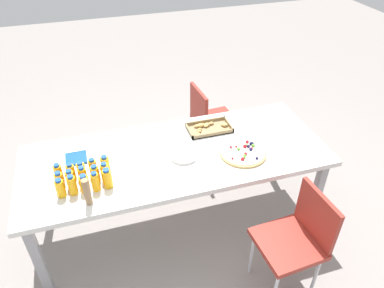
{
  "coord_description": "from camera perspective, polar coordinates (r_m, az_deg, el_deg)",
  "views": [
    {
      "loc": [
        -0.51,
        -2.08,
        2.42
      ],
      "look_at": [
        0.14,
        0.06,
        0.78
      ],
      "focal_mm": 33.83,
      "sensor_mm": 36.0,
      "label": 1
    }
  ],
  "objects": [
    {
      "name": "party_table",
      "position": [
        2.75,
        -2.49,
        -2.56
      ],
      "size": [
        2.27,
        0.9,
        0.76
      ],
      "color": "silver",
      "rests_on": "ground_plane"
    },
    {
      "name": "juice_bottle_6",
      "position": [
        2.52,
        -18.6,
        -5.31
      ],
      "size": [
        0.06,
        0.06,
        0.14
      ],
      "color": "#F9AE14",
      "rests_on": "party_table"
    },
    {
      "name": "fruit_pizza",
      "position": [
        2.73,
        8.06,
        -1.31
      ],
      "size": [
        0.35,
        0.35,
        0.05
      ],
      "color": "tan",
      "rests_on": "party_table"
    },
    {
      "name": "juice_bottle_1",
      "position": [
        2.46,
        -18.35,
        -6.18
      ],
      "size": [
        0.06,
        0.06,
        0.15
      ],
      "color": "#FAAC14",
      "rests_on": "party_table"
    },
    {
      "name": "juice_bottle_7",
      "position": [
        2.52,
        -16.82,
        -4.85
      ],
      "size": [
        0.05,
        0.05,
        0.15
      ],
      "color": "#FAAC14",
      "rests_on": "party_table"
    },
    {
      "name": "juice_bottle_3",
      "position": [
        2.45,
        -14.98,
        -5.77
      ],
      "size": [
        0.05,
        0.05,
        0.15
      ],
      "color": "#FAAD14",
      "rests_on": "party_table"
    },
    {
      "name": "juice_bottle_8",
      "position": [
        2.52,
        -15.01,
        -4.63
      ],
      "size": [
        0.06,
        0.06,
        0.14
      ],
      "color": "#FAAD14",
      "rests_on": "party_table"
    },
    {
      "name": "snack_tray",
      "position": [
        2.97,
        2.58,
        2.53
      ],
      "size": [
        0.35,
        0.21,
        0.04
      ],
      "color": "olive",
      "rests_on": "party_table"
    },
    {
      "name": "juice_bottle_5",
      "position": [
        2.53,
        -20.15,
        -5.48
      ],
      "size": [
        0.06,
        0.06,
        0.14
      ],
      "color": "#F9AD14",
      "rests_on": "party_table"
    },
    {
      "name": "chair_far_right",
      "position": [
        3.61,
        2.76,
        4.14
      ],
      "size": [
        0.43,
        0.43,
        0.83
      ],
      "rotation": [
        0.0,
        0.0,
        -1.5
      ],
      "color": "maroon",
      "rests_on": "ground_plane"
    },
    {
      "name": "juice_bottle_2",
      "position": [
        2.46,
        -16.6,
        -6.03
      ],
      "size": [
        0.06,
        0.06,
        0.14
      ],
      "color": "#FAAD14",
      "rests_on": "party_table"
    },
    {
      "name": "juice_bottle_0",
      "position": [
        2.47,
        -20.06,
        -6.57
      ],
      "size": [
        0.06,
        0.06,
        0.14
      ],
      "color": "#F9AE14",
      "rests_on": "party_table"
    },
    {
      "name": "cardboard_tube",
      "position": [
        2.35,
        -16.21,
        -7.27
      ],
      "size": [
        0.04,
        0.04,
        0.2
      ],
      "primitive_type": "cylinder",
      "color": "#9E7A56",
      "rests_on": "party_table"
    },
    {
      "name": "ground_plane",
      "position": [
        3.23,
        -2.16,
        -12.2
      ],
      "size": [
        12.0,
        12.0,
        0.0
      ],
      "primitive_type": "plane",
      "color": "gray"
    },
    {
      "name": "juice_bottle_12",
      "position": [
        2.57,
        -17.03,
        -4.03
      ],
      "size": [
        0.06,
        0.06,
        0.13
      ],
      "color": "#FAAD14",
      "rests_on": "party_table"
    },
    {
      "name": "juice_bottle_11",
      "position": [
        2.58,
        -18.53,
        -4.26
      ],
      "size": [
        0.06,
        0.06,
        0.14
      ],
      "color": "#F9AD14",
      "rests_on": "party_table"
    },
    {
      "name": "juice_bottle_14",
      "position": [
        2.57,
        -13.51,
        -3.22
      ],
      "size": [
        0.06,
        0.06,
        0.14
      ],
      "color": "#FAAE14",
      "rests_on": "party_table"
    },
    {
      "name": "napkin_stack",
      "position": [
        2.78,
        -17.8,
        -2.17
      ],
      "size": [
        0.15,
        0.15,
        0.02
      ],
      "primitive_type": "cube",
      "color": "#194CA5",
      "rests_on": "party_table"
    },
    {
      "name": "chair_near_right",
      "position": [
        2.58,
        16.34,
        -13.72
      ],
      "size": [
        0.43,
        0.43,
        0.83
      ],
      "rotation": [
        0.0,
        0.0,
        1.64
      ],
      "color": "maroon",
      "rests_on": "ground_plane"
    },
    {
      "name": "plate_stack",
      "position": [
        2.67,
        -1.32,
        -1.83
      ],
      "size": [
        0.2,
        0.2,
        0.02
      ],
      "color": "silver",
      "rests_on": "party_table"
    },
    {
      "name": "juice_bottle_4",
      "position": [
        2.45,
        -13.18,
        -5.33
      ],
      "size": [
        0.06,
        0.06,
        0.15
      ],
      "color": "#FAAC14",
      "rests_on": "party_table"
    },
    {
      "name": "juice_bottle_9",
      "position": [
        2.5,
        -13.56,
        -4.37
      ],
      "size": [
        0.05,
        0.05,
        0.15
      ],
      "color": "#FAAE14",
      "rests_on": "party_table"
    },
    {
      "name": "juice_bottle_10",
      "position": [
        2.59,
        -20.28,
        -4.39
      ],
      "size": [
        0.05,
        0.05,
        0.15
      ],
      "color": "#F9AC14",
      "rests_on": "party_table"
    },
    {
      "name": "juice_bottle_13",
      "position": [
        2.57,
        -15.33,
        -3.63
      ],
      "size": [
        0.05,
        0.05,
        0.14
      ],
      "color": "#F9AE14",
      "rests_on": "party_table"
    }
  ]
}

